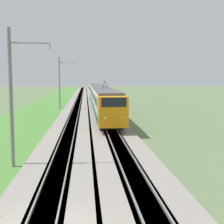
{
  "coord_description": "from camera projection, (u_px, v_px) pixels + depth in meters",
  "views": [
    {
      "loc": [
        -10.69,
        -1.62,
        5.56
      ],
      "look_at": [
        19.38,
        -4.18,
        2.28
      ],
      "focal_mm": 50.0,
      "sensor_mm": 36.0,
      "label": 1
    }
  ],
  "objects": [
    {
      "name": "catenary_mast_near",
      "position": [
        12.0,
        97.0,
        18.82
      ],
      "size": [
        0.22,
        2.56,
        8.56
      ],
      "color": "slate",
      "rests_on": "ground"
    },
    {
      "name": "ballast_adjacent",
      "position": [
        99.0,
        106.0,
        60.91
      ],
      "size": [
        240.0,
        4.4,
        0.3
      ],
      "color": "gray",
      "rests_on": "ground"
    },
    {
      "name": "track_main",
      "position": [
        77.0,
        106.0,
        60.56
      ],
      "size": [
        240.0,
        1.57,
        0.45
      ],
      "color": "#4C4238",
      "rests_on": "ground"
    },
    {
      "name": "passenger_train",
      "position": [
        99.0,
        95.0,
        57.52
      ],
      "size": [
        58.41,
        2.87,
        5.19
      ],
      "rotation": [
        0.0,
        0.0,
        3.14
      ],
      "color": "orange",
      "rests_on": "ground"
    },
    {
      "name": "track_adjacent",
      "position": [
        99.0,
        106.0,
        60.91
      ],
      "size": [
        240.0,
        1.57,
        0.45
      ],
      "color": "#4C4238",
      "rests_on": "ground"
    },
    {
      "name": "catenary_mast_mid",
      "position": [
        60.0,
        83.0,
        54.13
      ],
      "size": [
        0.22,
        2.56,
        9.21
      ],
      "color": "slate",
      "rests_on": "ground"
    },
    {
      "name": "ballast_main",
      "position": [
        77.0,
        106.0,
        60.56
      ],
      "size": [
        240.0,
        4.4,
        0.3
      ],
      "color": "gray",
      "rests_on": "ground"
    },
    {
      "name": "grass_verge",
      "position": [
        47.0,
        107.0,
        60.08
      ],
      "size": [
        240.0,
        9.2,
        0.12
      ],
      "color": "#4C8438",
      "rests_on": "ground"
    }
  ]
}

